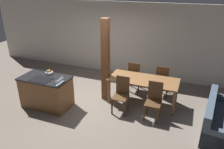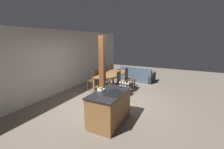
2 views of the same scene
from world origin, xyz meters
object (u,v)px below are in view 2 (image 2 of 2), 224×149
Objects in this scene: dining_table at (112,76)px; dining_chair_near_left at (121,83)px; dining_chair_far_left at (94,80)px; dining_chair_far_right at (104,75)px; couch at (138,76)px; wine_glass_middle at (125,83)px; fruit_bowl at (101,89)px; wine_glass_near at (128,83)px; wine_glass_far at (123,82)px; wine_glass_end at (120,82)px; timber_post at (102,68)px; dining_chair_near_right at (128,78)px; kitchen_island at (110,107)px.

dining_chair_near_left reaches higher than dining_table.
dining_chair_far_right is (0.89, 0.00, 0.00)m from dining_chair_far_left.
wine_glass_middle is at bearing 107.70° from couch.
fruit_bowl is 0.87m from wine_glass_near.
wine_glass_near and wine_glass_far have the same top height.
dining_chair_near_left is at bearing -124.28° from dining_table.
dining_chair_far_right is at bearing 38.61° from wine_glass_end.
wine_glass_near is 0.07× the size of timber_post.
dining_table is (2.56, 0.92, -0.28)m from fruit_bowl.
timber_post reaches higher than wine_glass_end.
wine_glass_far reaches higher than dining_chair_near_right.
dining_chair_far_left is at bearing 0.00° from dining_chair_far_right.
dining_chair_near_right is (2.35, 0.57, -0.51)m from wine_glass_end.
timber_post is at bearing 162.15° from dining_chair_near_right.
kitchen_island is at bearing 167.32° from wine_glass_far.
wine_glass_far is at bearing 53.39° from dining_chair_far_left.
wine_glass_near is 0.16× the size of dining_chair_near_left.
timber_post is (-0.67, -0.80, 0.70)m from dining_chair_far_left.
fruit_bowl is 0.21× the size of dining_chair_far_left.
wine_glass_near is at bearing -26.68° from kitchen_island.
wine_glass_middle is at bearing 41.09° from dining_chair_far_right.
fruit_bowl is at bearing 139.09° from wine_glass_near.
dining_chair_near_left is 0.54× the size of couch.
wine_glass_middle is 1.49m from timber_post.
kitchen_island is 0.86m from wine_glass_far.
fruit_bowl is 3.05m from dining_chair_near_right.
timber_post is (1.41, 1.02, 0.77)m from kitchen_island.
dining_chair_near_left is 1.31m from dining_chair_far_left.
wine_glass_far is 1.42m from timber_post.
wine_glass_far is 2.50m from dining_chair_near_right.
dining_table is 1.26m from timber_post.
fruit_bowl reaches higher than kitchen_island.
wine_glass_end reaches higher than dining_chair_far_right.
wine_glass_near is at bearing -142.11° from dining_table.
wine_glass_middle is 0.16× the size of dining_chair_far_right.
dining_table is 1.97× the size of dining_chair_far_right.
dining_chair_near_right and dining_chair_far_right have the same top height.
wine_glass_near is 0.26m from wine_glass_end.
fruit_bowl is 0.81m from wine_glass_middle.
wine_glass_near is 0.09m from wine_glass_middle.
dining_chair_far_right is (2.35, 2.14, -0.51)m from wine_glass_near.
wine_glass_far is 0.09m from wine_glass_end.
wine_glass_end is at bearing 52.14° from dining_chair_far_left.
wine_glass_middle reaches higher than dining_chair_far_left.
wine_glass_far is 0.09× the size of couch.
kitchen_island is 1.39× the size of dining_chair_near_right.
dining_table is at bearing 19.74° from fruit_bowl.
dining_chair_far_right is at bearing -180.00° from dining_chair_far_left.
kitchen_island is at bearing -170.16° from dining_chair_near_right.
fruit_bowl is 0.73m from wine_glass_end.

